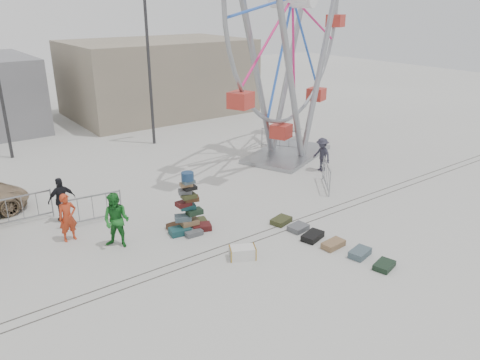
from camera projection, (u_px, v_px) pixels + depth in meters
ground at (255, 253)px, 14.82m from camera, size 90.00×90.00×0.00m
track_line_near at (244, 246)px, 15.27m from camera, size 40.00×0.04×0.01m
track_line_far at (236, 241)px, 15.57m from camera, size 40.00×0.04×0.01m
building_right at (158, 77)px, 32.83m from camera, size 12.00×8.00×5.00m
lamp_post_right at (150, 62)px, 24.70m from camera, size 1.41×0.25×8.00m
suitcase_tower at (189, 214)px, 16.13m from camera, size 1.61×1.35×2.15m
ferris_wheel at (292, 20)px, 21.76m from camera, size 10.89×4.55×13.54m
steamer_trunk at (242, 253)px, 14.48m from camera, size 0.93×0.78×0.38m
row_case_0 at (281, 221)px, 16.81m from camera, size 0.85×0.68×0.19m
row_case_1 at (298, 228)px, 16.28m from camera, size 0.73×0.61×0.19m
row_case_2 at (313, 236)px, 15.67m from camera, size 0.91×0.68×0.21m
row_case_3 at (333, 244)px, 15.16m from camera, size 0.82×0.49×0.20m
row_case_4 at (360, 253)px, 14.62m from camera, size 0.83×0.61×0.22m
row_case_5 at (384, 265)px, 13.97m from camera, size 0.79×0.62×0.18m
barricade_dummy_b at (23, 209)px, 16.63m from camera, size 2.00×0.17×1.10m
barricade_dummy_c at (93, 209)px, 16.64m from camera, size 2.00×0.34×1.10m
barricade_wheel_front at (326, 175)px, 19.85m from camera, size 1.32×1.63×1.10m
barricade_wheel_back at (280, 139)px, 25.04m from camera, size 1.24×1.68×1.10m
pedestrian_red at (68, 217)px, 15.36m from camera, size 0.62×0.42×1.65m
pedestrian_green at (116, 221)px, 14.92m from camera, size 1.12×1.13×1.85m
pedestrian_black at (62, 200)px, 16.73m from camera, size 0.98×0.43×1.66m
pedestrian_grey at (322, 154)px, 21.78m from camera, size 0.65×1.06×1.58m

